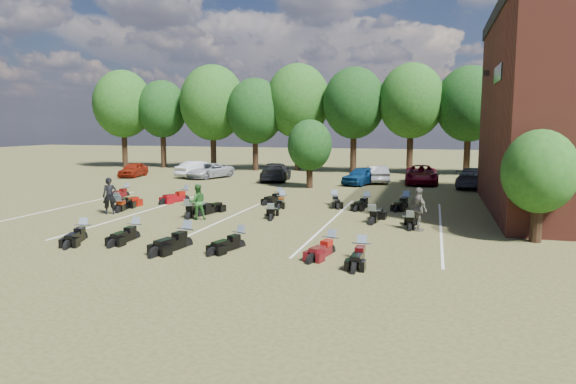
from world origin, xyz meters
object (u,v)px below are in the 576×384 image
(car_0, at_px, (133,170))
(motorcycle_14, at_px, (126,196))
(motorcycle_7, at_px, (119,210))
(car_4, at_px, (362,176))
(person_grey, at_px, (418,209))
(motorcycle_3, at_px, (240,247))
(person_black, at_px, (110,196))
(person_green, at_px, (197,202))

(car_0, bearing_deg, motorcycle_14, -67.28)
(motorcycle_7, bearing_deg, car_4, -122.51)
(person_grey, bearing_deg, car_4, -21.08)
(motorcycle_7, bearing_deg, motorcycle_3, 149.54)
(person_black, height_order, person_green, person_black)
(car_4, distance_m, person_black, 19.66)
(car_0, bearing_deg, person_green, -57.68)
(car_4, bearing_deg, person_green, -87.19)
(person_black, distance_m, motorcycle_7, 1.63)
(car_4, bearing_deg, motorcycle_7, -104.19)
(car_4, distance_m, person_green, 17.62)
(person_green, xyz_separation_m, motorcycle_14, (-8.07, 6.29, -0.85))
(person_green, height_order, person_grey, person_grey)
(person_grey, bearing_deg, motorcycle_14, 34.58)
(car_4, height_order, person_black, person_black)
(car_0, relative_size, car_4, 0.93)
(car_0, bearing_deg, motorcycle_7, -67.68)
(person_grey, distance_m, motorcycle_7, 15.71)
(person_green, bearing_deg, car_4, -139.40)
(person_grey, height_order, motorcycle_7, person_grey)
(car_0, height_order, person_black, person_black)
(person_green, xyz_separation_m, motorcycle_7, (-5.33, 1.40, -0.85))
(car_0, bearing_deg, person_black, -68.58)
(car_0, height_order, motorcycle_14, car_0)
(car_0, xyz_separation_m, car_4, (20.13, -0.51, 0.05))
(person_grey, bearing_deg, person_green, 53.83)
(car_0, xyz_separation_m, person_grey, (24.82, -17.09, 0.31))
(person_black, height_order, person_grey, person_grey)
(person_grey, relative_size, motorcycle_14, 0.93)
(person_green, height_order, motorcycle_3, person_green)
(motorcycle_14, bearing_deg, car_4, 38.68)
(person_black, relative_size, motorcycle_14, 0.93)
(motorcycle_3, distance_m, motorcycle_7, 11.21)
(car_4, xyz_separation_m, motorcycle_3, (-1.59, -21.49, -0.69))
(person_green, distance_m, motorcycle_3, 6.31)
(car_4, relative_size, motorcycle_14, 2.00)
(person_green, xyz_separation_m, motorcycle_3, (4.01, -4.79, -0.85))
(person_green, relative_size, motorcycle_7, 0.72)
(car_0, relative_size, motorcycle_3, 1.83)
(car_0, relative_size, person_grey, 1.98)
(motorcycle_14, bearing_deg, motorcycle_3, -41.12)
(person_green, height_order, motorcycle_14, person_green)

